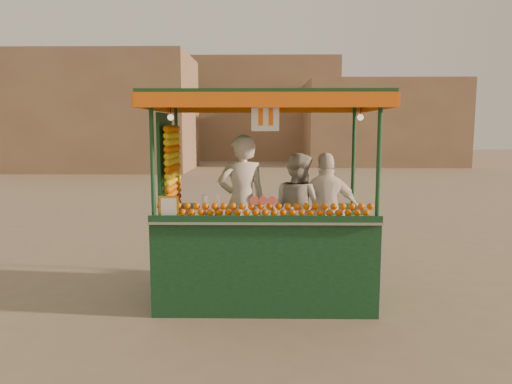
{
  "coord_description": "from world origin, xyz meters",
  "views": [
    {
      "loc": [
        -0.13,
        -6.03,
        2.2
      ],
      "look_at": [
        -0.23,
        0.1,
        1.39
      ],
      "focal_mm": 33.9,
      "sensor_mm": 36.0,
      "label": 1
    }
  ],
  "objects_px": {
    "vendor_right": "(326,211)",
    "vendor_left": "(242,202)",
    "juice_cart": "(259,234)",
    "vendor_middle": "(298,210)"
  },
  "relations": [
    {
      "from": "juice_cart",
      "to": "vendor_middle",
      "type": "xyz_separation_m",
      "value": [
        0.53,
        0.46,
        0.24
      ]
    },
    {
      "from": "juice_cart",
      "to": "vendor_right",
      "type": "xyz_separation_m",
      "value": [
        0.91,
        0.41,
        0.24
      ]
    },
    {
      "from": "vendor_middle",
      "to": "vendor_right",
      "type": "xyz_separation_m",
      "value": [
        0.39,
        -0.04,
        0.0
      ]
    },
    {
      "from": "vendor_left",
      "to": "vendor_middle",
      "type": "distance_m",
      "value": 0.77
    },
    {
      "from": "juice_cart",
      "to": "vendor_left",
      "type": "height_order",
      "value": "juice_cart"
    },
    {
      "from": "vendor_right",
      "to": "vendor_left",
      "type": "bearing_deg",
      "value": -6.0
    },
    {
      "from": "vendor_left",
      "to": "vendor_right",
      "type": "xyz_separation_m",
      "value": [
        1.15,
        0.02,
        -0.12
      ]
    },
    {
      "from": "juice_cart",
      "to": "vendor_left",
      "type": "relative_size",
      "value": 1.6
    },
    {
      "from": "juice_cart",
      "to": "vendor_right",
      "type": "relative_size",
      "value": 1.84
    },
    {
      "from": "juice_cart",
      "to": "vendor_middle",
      "type": "bearing_deg",
      "value": 40.95
    }
  ]
}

